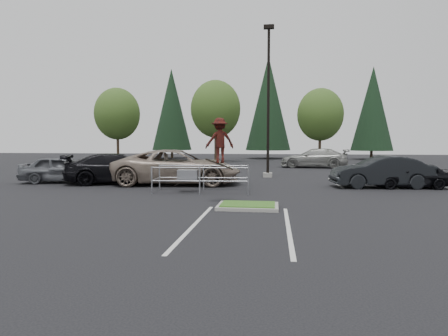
# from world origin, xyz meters

# --- Properties ---
(ground) EXTENTS (120.00, 120.00, 0.00)m
(ground) POSITION_xyz_m (0.00, 0.00, 0.00)
(ground) COLOR black
(ground) RESTS_ON ground
(grass_median) EXTENTS (2.20, 1.60, 0.16)m
(grass_median) POSITION_xyz_m (0.00, 0.00, 0.08)
(grass_median) COLOR gray
(grass_median) RESTS_ON ground
(stall_lines) EXTENTS (22.62, 17.60, 0.01)m
(stall_lines) POSITION_xyz_m (-1.35, 6.02, 0.00)
(stall_lines) COLOR silver
(stall_lines) RESTS_ON ground
(light_pole) EXTENTS (0.70, 0.60, 10.12)m
(light_pole) POSITION_xyz_m (0.50, 12.00, 4.56)
(light_pole) COLOR gray
(light_pole) RESTS_ON ground
(decid_a) EXTENTS (5.44, 5.44, 8.91)m
(decid_a) POSITION_xyz_m (-18.01, 30.03, 5.58)
(decid_a) COLOR #38281C
(decid_a) RESTS_ON ground
(decid_b) EXTENTS (5.89, 5.89, 9.64)m
(decid_b) POSITION_xyz_m (-6.01, 30.53, 6.04)
(decid_b) COLOR #38281C
(decid_b) RESTS_ON ground
(decid_c) EXTENTS (5.12, 5.12, 8.38)m
(decid_c) POSITION_xyz_m (5.99, 29.83, 5.25)
(decid_c) COLOR #38281C
(decid_c) RESTS_ON ground
(conif_a) EXTENTS (5.72, 5.72, 13.00)m
(conif_a) POSITION_xyz_m (-14.00, 40.00, 7.10)
(conif_a) COLOR #38281C
(conif_a) RESTS_ON ground
(conif_b) EXTENTS (6.38, 6.38, 14.50)m
(conif_b) POSITION_xyz_m (0.00, 40.50, 7.85)
(conif_b) COLOR #38281C
(conif_b) RESTS_ON ground
(conif_c) EXTENTS (5.50, 5.50, 12.50)m
(conif_c) POSITION_xyz_m (14.00, 39.50, 6.85)
(conif_c) COLOR #38281C
(conif_c) RESTS_ON ground
(cart_corral) EXTENTS (4.62, 1.96, 1.28)m
(cart_corral) POSITION_xyz_m (-3.01, 3.96, 0.80)
(cart_corral) COLOR #94959C
(cart_corral) RESTS_ON ground
(skateboarder) EXTENTS (1.30, 1.06, 2.03)m
(skateboarder) POSITION_xyz_m (-1.20, 1.00, 2.45)
(skateboarder) COLOR black
(skateboarder) RESTS_ON ground
(car_l_tan) EXTENTS (7.43, 4.07, 1.97)m
(car_l_tan) POSITION_xyz_m (-4.50, 7.00, 0.99)
(car_l_tan) COLOR gray
(car_l_tan) RESTS_ON ground
(car_l_black) EXTENTS (6.47, 4.47, 1.74)m
(car_l_black) POSITION_xyz_m (-8.08, 7.00, 0.87)
(car_l_black) COLOR black
(car_l_black) RESTS_ON ground
(car_l_grey) EXTENTS (4.96, 2.97, 1.58)m
(car_l_grey) POSITION_xyz_m (-11.50, 7.00, 0.79)
(car_l_grey) COLOR #52545A
(car_l_grey) RESTS_ON ground
(car_r_charc) EXTENTS (5.19, 2.26, 1.66)m
(car_r_charc) POSITION_xyz_m (6.50, 7.00, 0.83)
(car_r_charc) COLOR black
(car_r_charc) RESTS_ON ground
(car_r_black) EXTENTS (4.15, 1.93, 1.38)m
(car_r_black) POSITION_xyz_m (8.00, 7.00, 0.69)
(car_r_black) COLOR black
(car_r_black) RESTS_ON ground
(car_far_silver) EXTENTS (6.31, 3.03, 1.77)m
(car_far_silver) POSITION_xyz_m (4.63, 22.00, 0.89)
(car_far_silver) COLOR #979893
(car_far_silver) RESTS_ON ground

